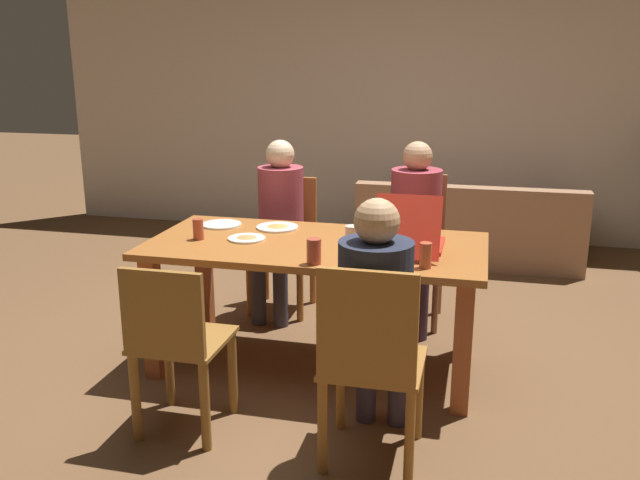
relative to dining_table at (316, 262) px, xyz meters
The scene contains 19 objects.
ground_plane 0.63m from the dining_table, ahead, with size 20.00×20.00×0.00m, color brown.
back_wall 3.24m from the dining_table, 90.00° to the left, with size 6.88×0.12×2.84m, color beige.
dining_table is the anchor object (origin of this frame).
chair_0 1.01m from the dining_table, 116.63° to the left, with size 0.42×0.42×0.92m.
person_0 0.88m from the dining_table, 120.72° to the left, with size 0.31×0.50×1.21m.
chair_1 1.05m from the dining_table, 63.19° to the right, with size 0.43×0.44×0.94m.
person_1 0.92m from the dining_table, 59.02° to the right, with size 0.32×0.50×1.19m.
chair_2 1.03m from the dining_table, 62.61° to the left, with size 0.39×0.42×0.98m.
person_2 0.90m from the dining_table, 58.36° to the left, with size 0.33×0.51×1.22m.
chair_3 1.00m from the dining_table, 116.97° to the right, with size 0.41×0.42×0.86m.
pizza_box_0 0.55m from the dining_table, ahead, with size 0.34×0.50×0.32m.
plate_0 0.42m from the dining_table, 139.47° to the left, with size 0.25×0.25×0.03m.
plate_1 0.71m from the dining_table, 159.62° to the left, with size 0.24×0.24×0.01m.
plate_2 0.42m from the dining_table, behind, with size 0.21×0.21×0.03m.
drinking_glass_0 0.28m from the dining_table, 13.09° to the right, with size 0.08×0.08×0.12m, color silver.
drinking_glass_1 0.69m from the dining_table, behind, with size 0.06×0.06×0.12m, color #B2492F.
drinking_glass_2 0.73m from the dining_table, 26.65° to the right, with size 0.06×0.06×0.13m, color #B34F31.
drinking_glass_3 0.43m from the dining_table, 77.33° to the right, with size 0.07×0.07×0.13m, color #B34934.
couch 2.52m from the dining_table, 71.48° to the left, with size 1.90×0.80×0.70m.
Camera 1 is at (0.89, -3.55, 1.77)m, focal length 38.20 mm.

